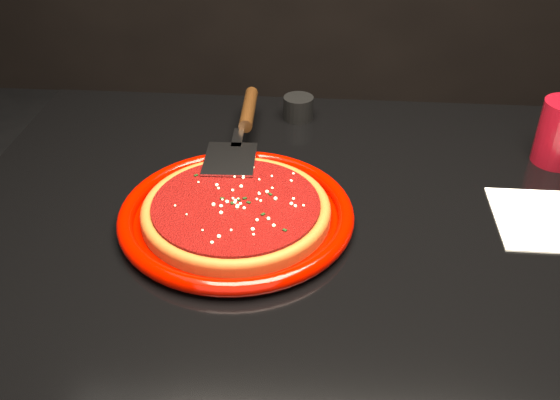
# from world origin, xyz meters

# --- Properties ---
(table) EXTENTS (1.20, 0.80, 0.75)m
(table) POSITION_xyz_m (0.00, 0.00, 0.38)
(table) COLOR black
(table) RESTS_ON floor
(plate) EXTENTS (0.37, 0.37, 0.02)m
(plate) POSITION_xyz_m (-0.18, -0.02, 0.76)
(plate) COLOR #820500
(plate) RESTS_ON table
(pizza_crust) EXTENTS (0.29, 0.29, 0.01)m
(pizza_crust) POSITION_xyz_m (-0.18, -0.02, 0.77)
(pizza_crust) COLOR brown
(pizza_crust) RESTS_ON plate
(pizza_crust_rim) EXTENTS (0.29, 0.29, 0.02)m
(pizza_crust_rim) POSITION_xyz_m (-0.18, -0.02, 0.77)
(pizza_crust_rim) COLOR brown
(pizza_crust_rim) RESTS_ON plate
(pizza_sauce) EXTENTS (0.26, 0.26, 0.01)m
(pizza_sauce) POSITION_xyz_m (-0.18, -0.02, 0.78)
(pizza_sauce) COLOR #670B09
(pizza_sauce) RESTS_ON plate
(parmesan_dusting) EXTENTS (0.23, 0.23, 0.01)m
(parmesan_dusting) POSITION_xyz_m (-0.18, -0.02, 0.78)
(parmesan_dusting) COLOR beige
(parmesan_dusting) RESTS_ON plate
(basil_flecks) EXTENTS (0.21, 0.21, 0.00)m
(basil_flecks) POSITION_xyz_m (-0.18, -0.02, 0.78)
(basil_flecks) COLOR black
(basil_flecks) RESTS_ON plate
(pizza_server) EXTENTS (0.11, 0.34, 0.03)m
(pizza_server) POSITION_xyz_m (-0.19, 0.18, 0.79)
(pizza_server) COLOR silver
(pizza_server) RESTS_ON plate
(napkin_a) EXTENTS (0.15, 0.15, 0.00)m
(napkin_a) POSITION_xyz_m (0.27, 0.02, 0.75)
(napkin_a) COLOR silver
(napkin_a) RESTS_ON table
(ramekin) EXTENTS (0.07, 0.07, 0.04)m
(ramekin) POSITION_xyz_m (-0.11, 0.31, 0.77)
(ramekin) COLOR black
(ramekin) RESTS_ON table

